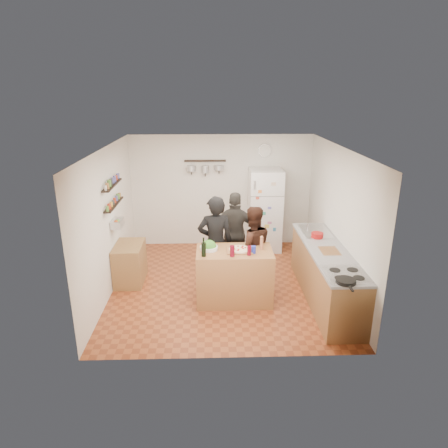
{
  "coord_description": "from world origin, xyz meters",
  "views": [
    {
      "loc": [
        -0.21,
        -6.59,
        3.43
      ],
      "look_at": [
        0.0,
        0.1,
        1.15
      ],
      "focal_mm": 32.0,
      "sensor_mm": 36.0,
      "label": 1
    }
  ],
  "objects_px": {
    "fridge": "(265,210)",
    "person_back": "(236,233)",
    "prep_island": "(234,276)",
    "salad_bowl": "(209,248)",
    "salt_canister": "(254,250)",
    "wall_clock": "(265,151)",
    "person_left": "(215,243)",
    "person_center": "(252,248)",
    "side_table": "(130,263)",
    "counter_run": "(326,275)",
    "pepper_mill": "(262,244)",
    "wine_bottle": "(204,250)",
    "red_bowl": "(317,235)",
    "skillet": "(346,281)"
  },
  "relations": [
    {
      "from": "wine_bottle",
      "to": "wall_clock",
      "type": "xyz_separation_m",
      "value": [
        1.3,
        2.85,
        1.13
      ]
    },
    {
      "from": "prep_island",
      "to": "person_left",
      "type": "height_order",
      "value": "person_left"
    },
    {
      "from": "counter_run",
      "to": "fridge",
      "type": "xyz_separation_m",
      "value": [
        -0.75,
        2.3,
        0.45
      ]
    },
    {
      "from": "person_left",
      "to": "skillet",
      "type": "height_order",
      "value": "person_left"
    },
    {
      "from": "pepper_mill",
      "to": "red_bowl",
      "type": "height_order",
      "value": "pepper_mill"
    },
    {
      "from": "person_back",
      "to": "fridge",
      "type": "xyz_separation_m",
      "value": [
        0.71,
        1.19,
        0.1
      ]
    },
    {
      "from": "prep_island",
      "to": "person_center",
      "type": "height_order",
      "value": "person_center"
    },
    {
      "from": "counter_run",
      "to": "salad_bowl",
      "type": "bearing_deg",
      "value": 178.51
    },
    {
      "from": "wine_bottle",
      "to": "pepper_mill",
      "type": "height_order",
      "value": "wine_bottle"
    },
    {
      "from": "prep_island",
      "to": "person_center",
      "type": "distance_m",
      "value": 0.63
    },
    {
      "from": "person_back",
      "to": "side_table",
      "type": "distance_m",
      "value": 2.06
    },
    {
      "from": "wine_bottle",
      "to": "skillet",
      "type": "xyz_separation_m",
      "value": [
        1.95,
        -1.0,
        -0.08
      ]
    },
    {
      "from": "fridge",
      "to": "side_table",
      "type": "relative_size",
      "value": 2.25
    },
    {
      "from": "person_center",
      "to": "salt_canister",
      "type": "bearing_deg",
      "value": 76.57
    },
    {
      "from": "wall_clock",
      "to": "person_back",
      "type": "bearing_deg",
      "value": -115.06
    },
    {
      "from": "fridge",
      "to": "person_back",
      "type": "bearing_deg",
      "value": -120.83
    },
    {
      "from": "person_center",
      "to": "counter_run",
      "type": "bearing_deg",
      "value": 150.19
    },
    {
      "from": "pepper_mill",
      "to": "wall_clock",
      "type": "distance_m",
      "value": 2.84
    },
    {
      "from": "prep_island",
      "to": "fridge",
      "type": "height_order",
      "value": "fridge"
    },
    {
      "from": "person_left",
      "to": "person_back",
      "type": "relative_size",
      "value": 1.06
    },
    {
      "from": "person_back",
      "to": "red_bowl",
      "type": "height_order",
      "value": "person_back"
    },
    {
      "from": "prep_island",
      "to": "pepper_mill",
      "type": "relative_size",
      "value": 6.86
    },
    {
      "from": "salad_bowl",
      "to": "wall_clock",
      "type": "height_order",
      "value": "wall_clock"
    },
    {
      "from": "red_bowl",
      "to": "side_table",
      "type": "bearing_deg",
      "value": 176.12
    },
    {
      "from": "skillet",
      "to": "side_table",
      "type": "distance_m",
      "value": 3.92
    },
    {
      "from": "salad_bowl",
      "to": "salt_canister",
      "type": "relative_size",
      "value": 2.46
    },
    {
      "from": "fridge",
      "to": "side_table",
      "type": "xyz_separation_m",
      "value": [
        -2.69,
        -1.55,
        -0.54
      ]
    },
    {
      "from": "wall_clock",
      "to": "side_table",
      "type": "height_order",
      "value": "wall_clock"
    },
    {
      "from": "skillet",
      "to": "wall_clock",
      "type": "xyz_separation_m",
      "value": [
        -0.65,
        3.84,
        1.2
      ]
    },
    {
      "from": "counter_run",
      "to": "side_table",
      "type": "height_order",
      "value": "counter_run"
    },
    {
      "from": "prep_island",
      "to": "red_bowl",
      "type": "distance_m",
      "value": 1.67
    },
    {
      "from": "red_bowl",
      "to": "skillet",
      "type": "bearing_deg",
      "value": -91.65
    },
    {
      "from": "pepper_mill",
      "to": "person_center",
      "type": "bearing_deg",
      "value": 107.3
    },
    {
      "from": "person_center",
      "to": "fridge",
      "type": "relative_size",
      "value": 0.85
    },
    {
      "from": "salad_bowl",
      "to": "wall_clock",
      "type": "distance_m",
      "value": 3.1
    },
    {
      "from": "pepper_mill",
      "to": "counter_run",
      "type": "bearing_deg",
      "value": -2.67
    },
    {
      "from": "person_center",
      "to": "person_back",
      "type": "xyz_separation_m",
      "value": [
        -0.25,
        0.67,
        0.04
      ]
    },
    {
      "from": "person_left",
      "to": "skillet",
      "type": "bearing_deg",
      "value": 130.43
    },
    {
      "from": "counter_run",
      "to": "red_bowl",
      "type": "relative_size",
      "value": 12.33
    },
    {
      "from": "fridge",
      "to": "side_table",
      "type": "distance_m",
      "value": 3.15
    },
    {
      "from": "wine_bottle",
      "to": "fridge",
      "type": "height_order",
      "value": "fridge"
    },
    {
      "from": "person_center",
      "to": "person_back",
      "type": "height_order",
      "value": "person_back"
    },
    {
      "from": "person_left",
      "to": "person_center",
      "type": "relative_size",
      "value": 1.11
    },
    {
      "from": "prep_island",
      "to": "person_back",
      "type": "height_order",
      "value": "person_back"
    },
    {
      "from": "person_left",
      "to": "counter_run",
      "type": "xyz_separation_m",
      "value": [
        1.86,
        -0.5,
        -0.4
      ]
    },
    {
      "from": "prep_island",
      "to": "wine_bottle",
      "type": "height_order",
      "value": "wine_bottle"
    },
    {
      "from": "prep_island",
      "to": "salad_bowl",
      "type": "height_order",
      "value": "salad_bowl"
    },
    {
      "from": "person_back",
      "to": "skillet",
      "type": "bearing_deg",
      "value": 129.59
    },
    {
      "from": "side_table",
      "to": "person_center",
      "type": "bearing_deg",
      "value": -8.22
    },
    {
      "from": "red_bowl",
      "to": "wall_clock",
      "type": "xyz_separation_m",
      "value": [
        -0.7,
        2.11,
        1.19
      ]
    }
  ]
}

